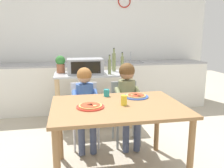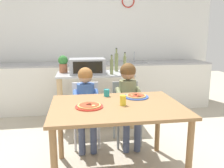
{
  "view_description": "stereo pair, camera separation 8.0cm",
  "coord_description": "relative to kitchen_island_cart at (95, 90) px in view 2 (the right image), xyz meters",
  "views": [
    {
      "loc": [
        -0.47,
        -2.19,
        1.45
      ],
      "look_at": [
        0.0,
        0.3,
        0.91
      ],
      "focal_mm": 37.62,
      "sensor_mm": 36.0,
      "label": 1
    },
    {
      "loc": [
        -0.39,
        -2.2,
        1.45
      ],
      "look_at": [
        0.0,
        0.3,
        0.91
      ],
      "focal_mm": 37.62,
      "sensor_mm": 36.0,
      "label": 2
    }
  ],
  "objects": [
    {
      "name": "potted_herb_plant",
      "position": [
        -0.49,
        0.14,
        0.42
      ],
      "size": [
        0.15,
        0.15,
        0.27
      ],
      "color": "#9E5B3D",
      "rests_on": "kitchen_island_cart"
    },
    {
      "name": "bottle_brown_beer",
      "position": [
        0.24,
        -0.14,
        0.4
      ],
      "size": [
        0.05,
        0.05,
        0.29
      ],
      "color": "olive",
      "rests_on": "kitchen_island_cart"
    },
    {
      "name": "dining_chair_right",
      "position": [
        0.36,
        -0.67,
        -0.09
      ],
      "size": [
        0.36,
        0.36,
        0.81
      ],
      "color": "gray",
      "rests_on": "ground"
    },
    {
      "name": "child_in_blue_striped_shirt",
      "position": [
        -0.18,
        -0.76,
        0.09
      ],
      "size": [
        0.32,
        0.42,
        1.02
      ],
      "color": "#424C6B",
      "rests_on": "ground"
    },
    {
      "name": "kitchen_counter",
      "position": [
        0.1,
        0.86,
        -0.12
      ],
      "size": [
        4.46,
        0.6,
        1.1
      ],
      "color": "silver",
      "rests_on": "ground"
    },
    {
      "name": "dining_chair_left",
      "position": [
        -0.18,
        -0.64,
        -0.09
      ],
      "size": [
        0.36,
        0.36,
        0.81
      ],
      "color": "silver",
      "rests_on": "ground"
    },
    {
      "name": "drinking_cup_teal",
      "position": [
        0.04,
        -1.06,
        0.23
      ],
      "size": [
        0.06,
        0.06,
        0.08
      ],
      "primitive_type": "cylinder",
      "color": "teal",
      "rests_on": "dining_table"
    },
    {
      "name": "pizza_plate_blue_rimmed",
      "position": [
        0.36,
        -1.16,
        0.2
      ],
      "size": [
        0.28,
        0.28,
        0.03
      ],
      "color": "#3356B7",
      "rests_on": "dining_table"
    },
    {
      "name": "bottle_clear_vinegar",
      "position": [
        0.51,
        0.16,
        0.41
      ],
      "size": [
        0.05,
        0.05,
        0.31
      ],
      "color": "olive",
      "rests_on": "kitchen_island_cart"
    },
    {
      "name": "child_in_olive_shirt",
      "position": [
        0.36,
        -0.79,
        0.13
      ],
      "size": [
        0.32,
        0.42,
        1.07
      ],
      "color": "#424C6B",
      "rests_on": "ground"
    },
    {
      "name": "ground_plane",
      "position": [
        0.1,
        -0.36,
        -0.57
      ],
      "size": [
        10.48,
        10.48,
        0.0
      ],
      "primitive_type": "plane",
      "color": "#B7AD99"
    },
    {
      "name": "back_wall_tiled",
      "position": [
        0.1,
        1.27,
        0.78
      ],
      "size": [
        4.96,
        0.14,
        2.7
      ],
      "color": "white",
      "rests_on": "ground"
    },
    {
      "name": "pizza_plate_red_rimmed",
      "position": [
        -0.18,
        -1.44,
        0.2
      ],
      "size": [
        0.27,
        0.27,
        0.03
      ],
      "color": "red",
      "rests_on": "dining_table"
    },
    {
      "name": "kitchen_island_cart",
      "position": [
        0.0,
        0.0,
        0.0
      ],
      "size": [
        1.18,
        0.56,
        0.85
      ],
      "color": "#B7BABF",
      "rests_on": "ground"
    },
    {
      "name": "toaster_oven",
      "position": [
        -0.12,
        -0.02,
        0.39
      ],
      "size": [
        0.54,
        0.33,
        0.23
      ],
      "color": "#999BA0",
      "rests_on": "kitchen_island_cart"
    },
    {
      "name": "drinking_cup_yellow",
      "position": [
        0.16,
        -1.43,
        0.23
      ],
      "size": [
        0.06,
        0.06,
        0.1
      ],
      "primitive_type": "cylinder",
      "color": "yellow",
      "rests_on": "dining_table"
    },
    {
      "name": "dining_table",
      "position": [
        0.1,
        -1.41,
        0.09
      ],
      "size": [
        1.3,
        0.94,
        0.76
      ],
      "color": "olive",
      "rests_on": "ground"
    },
    {
      "name": "bottle_squat_spirits",
      "position": [
        0.36,
        0.13,
        0.44
      ],
      "size": [
        0.06,
        0.06,
        0.38
      ],
      "color": "olive",
      "rests_on": "kitchen_island_cart"
    }
  ]
}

